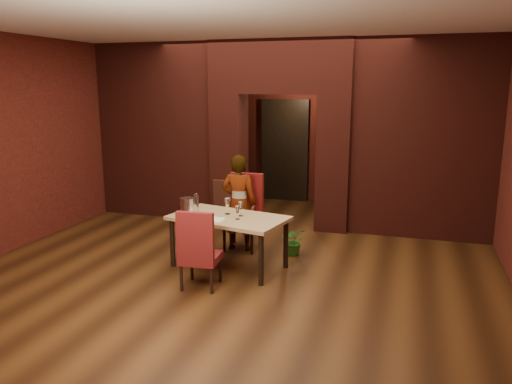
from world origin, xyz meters
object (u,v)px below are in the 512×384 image
(chair_far, at_px, (243,212))
(wine_bucket, at_px, (187,207))
(water_bottle, at_px, (196,203))
(dining_table, at_px, (229,242))
(chair_near, at_px, (201,248))
(wine_glass_c, at_px, (237,213))
(potted_plant, at_px, (294,241))
(wine_glass_a, at_px, (227,206))
(person_seated, at_px, (239,203))
(wine_glass_b, at_px, (241,209))

(chair_far, height_order, wine_bucket, chair_far)
(water_bottle, bearing_deg, dining_table, -5.80)
(chair_far, relative_size, chair_near, 1.14)
(wine_glass_c, relative_size, potted_plant, 0.43)
(wine_glass_c, xyz_separation_m, wine_bucket, (-0.72, -0.01, 0.03))
(wine_glass_a, xyz_separation_m, wine_bucket, (-0.50, -0.22, 0.01))
(wine_bucket, height_order, potted_plant, wine_bucket)
(wine_glass_c, relative_size, wine_bucket, 0.75)
(chair_near, xyz_separation_m, potted_plant, (0.83, 1.50, -0.29))
(person_seated, height_order, water_bottle, person_seated)
(wine_glass_b, bearing_deg, wine_glass_a, 169.50)
(chair_far, xyz_separation_m, wine_glass_c, (0.24, -0.91, 0.24))
(person_seated, xyz_separation_m, potted_plant, (0.85, 0.00, -0.52))
(dining_table, distance_m, chair_near, 0.76)
(chair_near, height_order, potted_plant, chair_near)
(chair_far, distance_m, potted_plant, 0.89)
(wine_glass_a, bearing_deg, wine_glass_c, -43.83)
(chair_near, relative_size, wine_glass_a, 4.49)
(wine_glass_b, height_order, water_bottle, water_bottle)
(wine_glass_a, bearing_deg, wine_bucket, -155.97)
(wine_glass_a, distance_m, wine_bucket, 0.54)
(dining_table, bearing_deg, potted_plant, 57.76)
(wine_glass_a, bearing_deg, dining_table, -62.39)
(chair_near, height_order, wine_glass_c, chair_near)
(water_bottle, bearing_deg, wine_glass_a, 7.47)
(wine_glass_a, bearing_deg, chair_far, 91.69)
(wine_glass_a, xyz_separation_m, wine_glass_c, (0.22, -0.21, -0.02))
(chair_far, distance_m, water_bottle, 0.91)
(wine_glass_b, xyz_separation_m, water_bottle, (-0.64, -0.02, 0.04))
(chair_far, height_order, wine_glass_c, chair_far)
(wine_bucket, xyz_separation_m, water_bottle, (0.06, 0.16, 0.02))
(chair_far, distance_m, chair_near, 1.55)
(wine_glass_a, bearing_deg, water_bottle, -172.53)
(person_seated, distance_m, water_bottle, 0.81)
(wine_glass_a, bearing_deg, person_seated, 95.40)
(wine_glass_c, height_order, potted_plant, wine_glass_c)
(water_bottle, distance_m, potted_plant, 1.56)
(dining_table, height_order, water_bottle, water_bottle)
(wine_glass_a, height_order, wine_glass_c, wine_glass_a)
(chair_far, bearing_deg, wine_bucket, -116.95)
(person_seated, height_order, wine_glass_c, person_seated)
(dining_table, distance_m, wine_bucket, 0.74)
(chair_far, xyz_separation_m, potted_plant, (0.81, -0.04, -0.36))
(chair_far, distance_m, wine_glass_a, 0.75)
(chair_near, height_order, wine_glass_a, chair_near)
(wine_glass_b, relative_size, potted_plant, 0.47)
(wine_bucket, bearing_deg, water_bottle, 70.19)
(potted_plant, bearing_deg, chair_near, -118.86)
(person_seated, distance_m, wine_glass_a, 0.66)
(water_bottle, bearing_deg, chair_near, -63.14)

